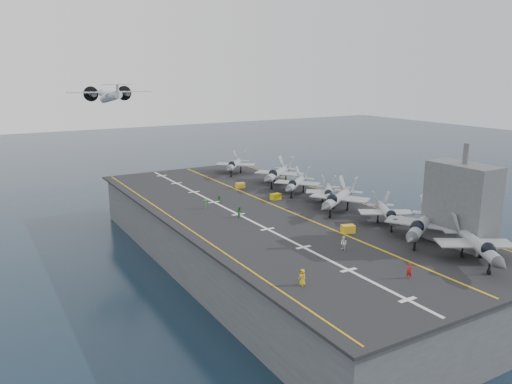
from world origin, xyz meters
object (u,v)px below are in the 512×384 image
fighter_jet_0 (477,243)px  tow_cart_a (348,229)px  island_superstructure (462,194)px  transport_plane (111,97)px

fighter_jet_0 → tow_cart_a: fighter_jet_0 is taller
island_superstructure → tow_cart_a: island_superstructure is taller
fighter_jet_0 → transport_plane: transport_plane is taller
tow_cart_a → transport_plane: 77.00m
transport_plane → fighter_jet_0: bearing=-75.2°
fighter_jet_0 → tow_cart_a: size_ratio=7.71×
island_superstructure → transport_plane: (-28.45, 84.80, 11.24)m
island_superstructure → fighter_jet_0: size_ratio=0.83×
island_superstructure → transport_plane: size_ratio=0.70×
island_superstructure → fighter_jet_0: bearing=-124.4°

